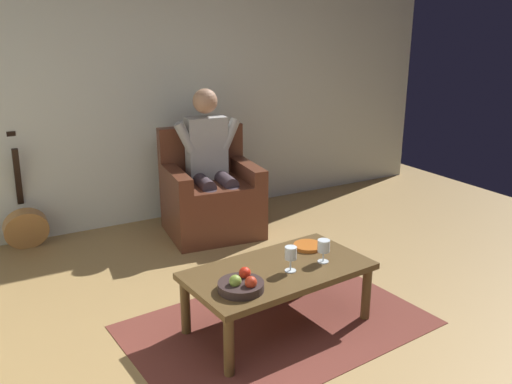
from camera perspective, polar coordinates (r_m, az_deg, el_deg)
name	(u,v)px	position (r m, az deg, el deg)	size (l,w,h in m)	color
ground_plane	(313,365)	(3.18, 6.11, -17.95)	(7.38, 7.38, 0.00)	#9F7D4A
wall_back	(144,75)	(5.10, -11.92, 12.21)	(6.55, 0.06, 2.80)	silver
rug	(278,325)	(3.51, 2.33, -14.00)	(1.84, 1.21, 0.01)	brown
armchair	(211,198)	(4.87, -4.86, -0.60)	(0.87, 0.80, 0.95)	#592E1E
person_seated	(210,158)	(4.75, -4.92, 3.62)	(0.62, 0.57, 1.31)	#9D9D99
coffee_table	(278,276)	(3.35, 2.40, -8.93)	(1.19, 0.71, 0.40)	brown
guitar	(25,224)	(4.93, -23.46, -3.16)	(0.36, 0.33, 1.00)	#AB7640
wine_glass_near	(324,247)	(3.39, 7.26, -5.90)	(0.08, 0.08, 0.15)	silver
wine_glass_far	(291,255)	(3.24, 3.74, -6.72)	(0.07, 0.07, 0.16)	silver
fruit_bowl	(242,285)	(3.05, -1.56, -9.88)	(0.26, 0.26, 0.11)	#2F2220
decorative_dish	(308,246)	(3.62, 5.61, -5.79)	(0.20, 0.20, 0.02)	#BA5C1F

